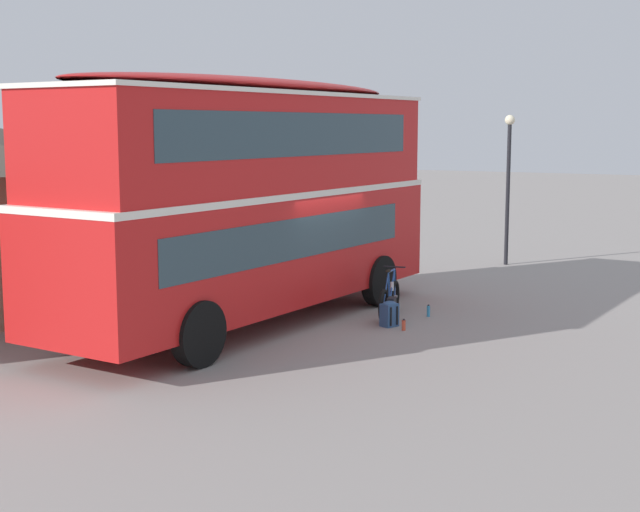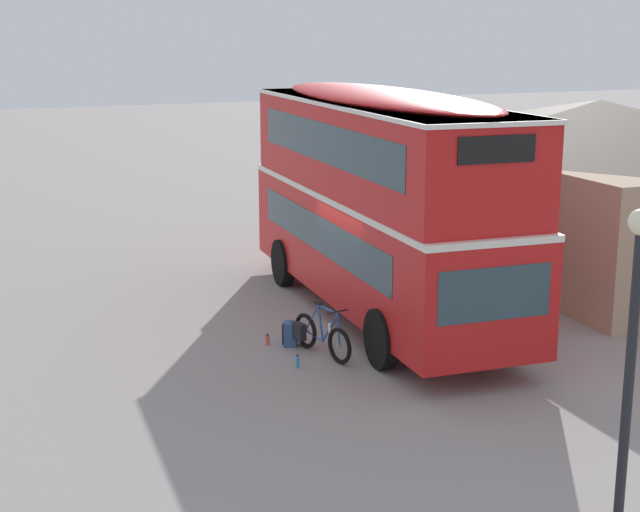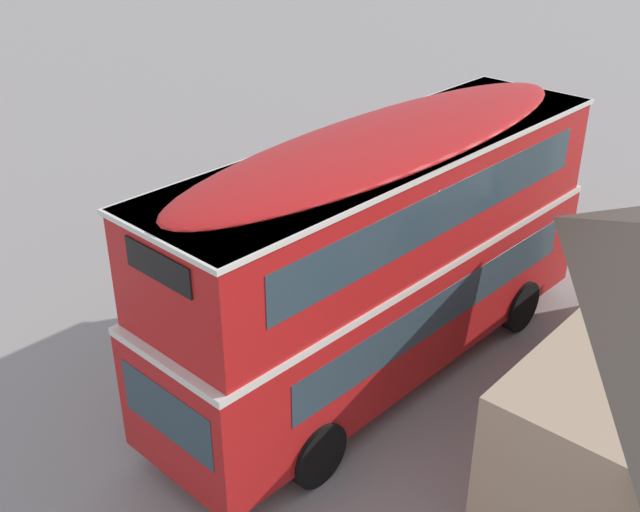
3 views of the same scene
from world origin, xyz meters
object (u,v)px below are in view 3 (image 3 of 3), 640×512
Objects in this scene: water_bottle_red_squeeze at (241,331)px; water_bottle_blue_sports at (191,363)px; touring_bicycle at (233,353)px; backpack_on_ground at (248,336)px; double_decker_bus at (385,246)px.

water_bottle_red_squeeze is 0.89× the size of water_bottle_blue_sports.
water_bottle_red_squeeze is at bearing -142.71° from touring_bicycle.
water_bottle_red_squeeze is at bearing -116.73° from backpack_on_ground.
water_bottle_blue_sports is at bearing -52.17° from touring_bicycle.
double_decker_bus is 44.61× the size of water_bottle_red_squeeze.
water_bottle_blue_sports is (1.42, 0.05, 0.01)m from water_bottle_red_squeeze.
water_bottle_red_squeeze is at bearing -178.13° from water_bottle_blue_sports.
water_bottle_red_squeeze is at bearing -72.52° from double_decker_bus.
double_decker_bus is 3.60m from backpack_on_ground.
backpack_on_ground is at bearing 63.27° from water_bottle_red_squeeze.
backpack_on_ground is 1.27m from water_bottle_blue_sports.
water_bottle_blue_sports is (1.22, -0.34, -0.14)m from backpack_on_ground.
water_bottle_red_squeeze is 1.42m from water_bottle_blue_sports.
double_decker_bus is at bearing 113.93° from backpack_on_ground.
backpack_on_ground is 2.26× the size of water_bottle_red_squeeze.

